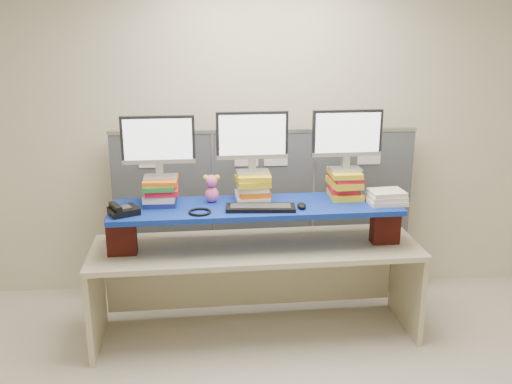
{
  "coord_description": "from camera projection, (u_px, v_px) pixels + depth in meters",
  "views": [
    {
      "loc": [
        -0.36,
        -2.92,
        2.41
      ],
      "look_at": [
        -0.11,
        1.11,
        1.18
      ],
      "focal_mm": 40.0,
      "sensor_mm": 36.0,
      "label": 1
    }
  ],
  "objects": [
    {
      "name": "room",
      "position": [
        289.0,
        213.0,
        3.1
      ],
      "size": [
        5.0,
        4.0,
        2.8
      ],
      "color": "beige",
      "rests_on": "ground"
    },
    {
      "name": "cubicle_partition",
      "position": [
        264.0,
        215.0,
        4.98
      ],
      "size": [
        2.6,
        0.06,
        1.53
      ],
      "color": "#41454C",
      "rests_on": "ground"
    },
    {
      "name": "desk",
      "position": [
        256.0,
        264.0,
        4.39
      ],
      "size": [
        2.53,
        0.85,
        0.76
      ],
      "rotation": [
        0.0,
        0.0,
        0.05
      ],
      "color": "#C0B592",
      "rests_on": "ground"
    },
    {
      "name": "brick_pier_left",
      "position": [
        122.0,
        235.0,
        4.15
      ],
      "size": [
        0.22,
        0.13,
        0.29
      ],
      "primitive_type": "cube",
      "rotation": [
        0.0,
        0.0,
        0.05
      ],
      "color": "maroon",
      "rests_on": "desk"
    },
    {
      "name": "brick_pier_right",
      "position": [
        385.0,
        225.0,
        4.36
      ],
      "size": [
        0.22,
        0.13,
        0.29
      ],
      "primitive_type": "cube",
      "rotation": [
        0.0,
        0.0,
        0.05
      ],
      "color": "maroon",
      "rests_on": "desk"
    },
    {
      "name": "blue_board",
      "position": [
        256.0,
        207.0,
        4.25
      ],
      "size": [
        2.17,
        0.64,
        0.04
      ],
      "primitive_type": "cube",
      "rotation": [
        0.0,
        0.0,
        0.05
      ],
      "color": "navy",
      "rests_on": "brick_pier_left"
    },
    {
      "name": "book_stack_left",
      "position": [
        160.0,
        191.0,
        4.25
      ],
      "size": [
        0.27,
        0.3,
        0.2
      ],
      "color": "navy",
      "rests_on": "blue_board"
    },
    {
      "name": "book_stack_center",
      "position": [
        253.0,
        187.0,
        4.33
      ],
      "size": [
        0.27,
        0.32,
        0.21
      ],
      "color": "silver",
      "rests_on": "blue_board"
    },
    {
      "name": "book_stack_right",
      "position": [
        344.0,
        184.0,
        4.4
      ],
      "size": [
        0.26,
        0.32,
        0.22
      ],
      "color": "gold",
      "rests_on": "blue_board"
    },
    {
      "name": "monitor_left",
      "position": [
        158.0,
        143.0,
        4.15
      ],
      "size": [
        0.54,
        0.16,
        0.47
      ],
      "rotation": [
        0.0,
        0.0,
        0.05
      ],
      "color": "#A8A8AD",
      "rests_on": "book_stack_left"
    },
    {
      "name": "monitor_center",
      "position": [
        252.0,
        139.0,
        4.22
      ],
      "size": [
        0.54,
        0.16,
        0.47
      ],
      "rotation": [
        0.0,
        0.0,
        0.05
      ],
      "color": "#A8A8AD",
      "rests_on": "book_stack_center"
    },
    {
      "name": "monitor_right",
      "position": [
        347.0,
        136.0,
        4.3
      ],
      "size": [
        0.54,
        0.16,
        0.47
      ],
      "rotation": [
        0.0,
        0.0,
        0.05
      ],
      "color": "#A8A8AD",
      "rests_on": "book_stack_right"
    },
    {
      "name": "keyboard",
      "position": [
        261.0,
        208.0,
        4.13
      ],
      "size": [
        0.51,
        0.19,
        0.03
      ],
      "rotation": [
        0.0,
        0.0,
        -0.05
      ],
      "color": "black",
      "rests_on": "blue_board"
    },
    {
      "name": "mouse",
      "position": [
        302.0,
        206.0,
        4.17
      ],
      "size": [
        0.07,
        0.12,
        0.04
      ],
      "primitive_type": "ellipsoid",
      "rotation": [
        0.0,
        0.0,
        0.04
      ],
      "color": "black",
      "rests_on": "blue_board"
    },
    {
      "name": "desk_phone",
      "position": [
        123.0,
        210.0,
        4.03
      ],
      "size": [
        0.25,
        0.24,
        0.08
      ],
      "rotation": [
        0.0,
        0.0,
        0.5
      ],
      "color": "black",
      "rests_on": "blue_board"
    },
    {
      "name": "headset",
      "position": [
        200.0,
        212.0,
        4.06
      ],
      "size": [
        0.17,
        0.17,
        0.02
      ],
      "primitive_type": "torus",
      "rotation": [
        0.0,
        0.0,
        -0.03
      ],
      "color": "black",
      "rests_on": "blue_board"
    },
    {
      "name": "plush_toy",
      "position": [
        212.0,
        188.0,
        4.28
      ],
      "size": [
        0.13,
        0.09,
        0.21
      ],
      "rotation": [
        0.0,
        0.0,
        0.24
      ],
      "color": "pink",
      "rests_on": "blue_board"
    },
    {
      "name": "binder_stack",
      "position": [
        386.0,
        197.0,
        4.27
      ],
      "size": [
        0.29,
        0.24,
        0.1
      ],
      "rotation": [
        0.0,
        0.0,
        0.08
      ],
      "color": "silver",
      "rests_on": "blue_board"
    }
  ]
}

